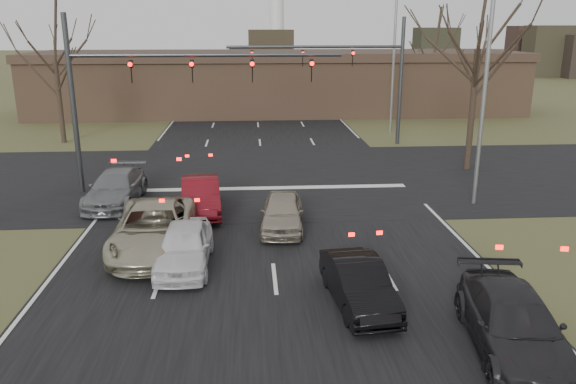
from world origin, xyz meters
name	(u,v)px	position (x,y,z in m)	size (l,w,h in m)	color
ground	(280,330)	(0.00, 0.00, 0.00)	(360.00, 360.00, 0.00)	#474926
road_main	(254,87)	(0.00, 60.00, 0.01)	(14.00, 300.00, 0.02)	black
road_cross	(264,177)	(0.00, 15.00, 0.01)	(200.00, 14.00, 0.02)	black
building	(279,82)	(2.00, 38.00, 2.67)	(42.40, 10.40, 5.30)	brown
mast_arm_near	(146,81)	(-5.23, 13.00, 5.07)	(12.12, 0.24, 8.00)	#383A3D
mast_arm_far	(357,66)	(6.18, 23.00, 5.02)	(11.12, 0.24, 8.00)	#383A3D
streetlight_right_near	(482,73)	(8.82, 10.00, 5.59)	(2.34, 0.25, 10.00)	gray
streetlight_right_far	(391,54)	(9.32, 27.00, 5.59)	(2.34, 0.25, 10.00)	gray
tree_left_far	(51,28)	(-13.00, 25.00, 7.34)	(5.70, 5.70, 9.50)	black
tree_right_far	(436,32)	(15.00, 35.00, 6.96)	(5.40, 5.40, 9.00)	black
car_silver_suv	(154,228)	(-4.00, 5.63, 0.80)	(2.64, 5.73, 1.59)	#A9A488
car_white_sedan	(184,246)	(-2.82, 4.14, 0.70)	(1.65, 4.10, 1.40)	silver
car_black_hatch	(359,283)	(2.23, 1.22, 0.64)	(1.36, 3.89, 1.28)	black
car_charcoal_sedan	(514,324)	(5.43, -1.31, 0.70)	(1.97, 4.86, 1.41)	black
car_grey_ahead	(116,188)	(-6.50, 11.13, 0.71)	(1.98, 4.86, 1.41)	slate
car_red_ahead	(201,196)	(-2.74, 9.64, 0.72)	(1.52, 4.35, 1.43)	#5F0D15
car_silver_ahead	(282,212)	(0.50, 7.43, 0.67)	(1.57, 3.91, 1.33)	gray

